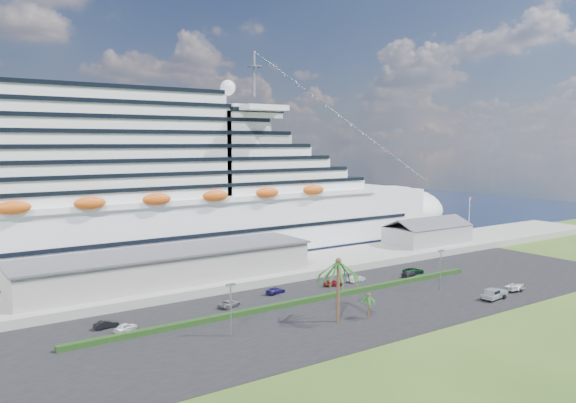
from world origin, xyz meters
TOP-DOWN VIEW (x-y plane):
  - ground at (0.00, 0.00)m, footprint 420.00×420.00m
  - asphalt_lot at (0.00, 11.00)m, footprint 140.00×38.00m
  - wharf at (0.00, 40.00)m, footprint 240.00×20.00m
  - water at (0.00, 130.00)m, footprint 420.00×160.00m
  - cruise_ship at (-21.53, 64.00)m, footprint 191.00×38.00m
  - terminal_building at (-25.00, 40.00)m, footprint 61.00×15.00m
  - port_shed at (52.00, 40.00)m, footprint 24.00×12.31m
  - flagpole at (70.04, 40.00)m, footprint 1.08×0.16m
  - hedge at (-8.00, 16.00)m, footprint 88.00×1.10m
  - lamp_post_left at (-28.00, 8.00)m, footprint 1.60×0.35m
  - lamp_post_right at (20.00, 8.00)m, footprint 1.60×0.35m
  - palm_tall at (-10.00, 4.00)m, footprint 8.82×8.82m
  - palm_short at (-4.50, 2.50)m, footprint 3.53×3.53m
  - parked_car_0 at (-40.82, 19.19)m, footprint 4.27×3.03m
  - parked_car_1 at (-42.92, 22.59)m, footprint 4.04×1.70m
  - parked_car_2 at (-20.87, 21.73)m, footprint 4.90×3.36m
  - parked_car_3 at (-9.02, 24.58)m, footprint 4.80×2.84m
  - parked_car_4 at (4.07, 22.75)m, footprint 4.44×2.66m
  - parked_car_5 at (10.47, 22.79)m, footprint 4.33×1.70m
  - parked_car_6 at (26.22, 20.97)m, footprint 5.37×3.23m
  - parked_car_7 at (23.20, 19.61)m, footprint 4.65×2.83m
  - pickup_truck at (23.17, -2.42)m, footprint 6.07×2.85m
  - boat_trailer at (31.77, -1.33)m, footprint 5.62×3.61m

SIDE VIEW (x-z plane):
  - ground at x=0.00m, z-range 0.00..0.00m
  - water at x=0.00m, z-range 0.00..0.02m
  - asphalt_lot at x=0.00m, z-range 0.00..0.12m
  - hedge at x=-8.00m, z-range 0.12..1.02m
  - parked_car_2 at x=-20.87m, z-range 0.12..1.36m
  - parked_car_7 at x=23.20m, z-range 0.12..1.38m
  - parked_car_1 at x=-42.92m, z-range 0.12..1.42m
  - parked_car_3 at x=-9.02m, z-range 0.12..1.42m
  - parked_car_0 at x=-40.82m, z-range 0.12..1.47m
  - parked_car_6 at x=26.22m, z-range 0.12..1.52m
  - parked_car_5 at x=10.47m, z-range 0.12..1.53m
  - parked_car_4 at x=4.07m, z-range 0.12..1.54m
  - wharf at x=0.00m, z-range 0.00..1.80m
  - boat_trailer at x=31.77m, z-range 0.38..2.00m
  - pickup_truck at x=23.17m, z-range 0.22..2.28m
  - palm_short at x=-4.50m, z-range 1.38..5.95m
  - port_shed at x=52.00m, z-range 0.71..8.08m
  - terminal_building at x=-25.00m, z-range 1.86..8.16m
  - lamp_post_left at x=-28.00m, z-range 1.21..9.48m
  - lamp_post_right at x=20.00m, z-range 1.21..9.48m
  - flagpole at x=70.04m, z-range 2.27..14.27m
  - palm_tall at x=-10.00m, z-range 3.64..14.77m
  - cruise_ship at x=-21.53m, z-range -10.31..43.69m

